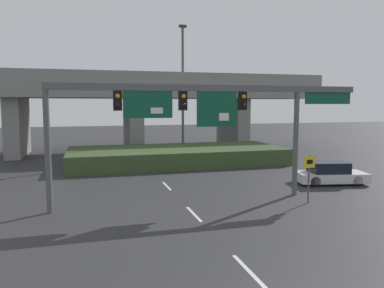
# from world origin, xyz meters

# --- Properties ---
(lane_markings) EXTENTS (0.14, 26.67, 0.01)m
(lane_markings) POSITION_xyz_m (0.00, 15.31, 0.00)
(lane_markings) COLOR silver
(lane_markings) RESTS_ON ground
(signal_gantry) EXTENTS (16.26, 0.44, 5.96)m
(signal_gantry) POSITION_xyz_m (1.08, 11.23, 4.85)
(signal_gantry) COLOR #515456
(signal_gantry) RESTS_ON ground
(speed_limit_sign) EXTENTS (0.60, 0.11, 2.47)m
(speed_limit_sign) POSITION_xyz_m (6.08, 9.48, 1.61)
(speed_limit_sign) COLOR #4C4C4C
(speed_limit_sign) RESTS_ON ground
(highway_light_pole_near) EXTENTS (0.70, 0.36, 12.49)m
(highway_light_pole_near) POSITION_xyz_m (4.44, 28.80, 6.62)
(highway_light_pole_near) COLOR #515456
(highway_light_pole_near) RESTS_ON ground
(overpass_bridge) EXTENTS (39.22, 8.35, 8.03)m
(overpass_bridge) POSITION_xyz_m (0.00, 32.42, 5.56)
(overpass_bridge) COLOR gray
(overpass_bridge) RESTS_ON ground
(grass_embankment) EXTENTS (17.66, 7.30, 1.34)m
(grass_embankment) POSITION_xyz_m (2.58, 23.54, 0.67)
(grass_embankment) COLOR #384C28
(grass_embankment) RESTS_ON ground
(parked_sedan_near_right) EXTENTS (4.56, 2.72, 1.40)m
(parked_sedan_near_right) POSITION_xyz_m (10.03, 13.23, 0.65)
(parked_sedan_near_right) COLOR silver
(parked_sedan_near_right) RESTS_ON ground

